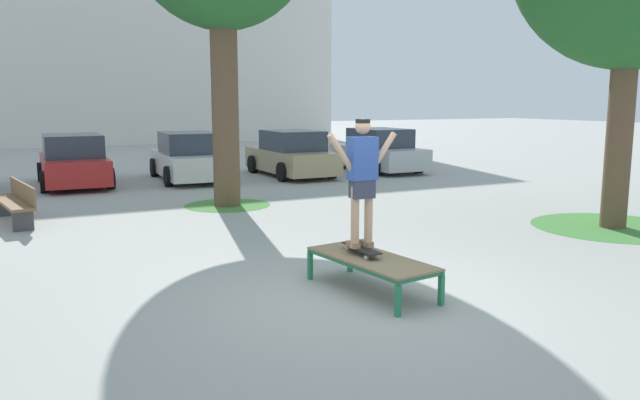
% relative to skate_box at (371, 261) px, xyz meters
% --- Properties ---
extents(ground_plane, '(120.00, 120.00, 0.00)m').
position_rel_skate_box_xyz_m(ground_plane, '(-0.36, -0.16, -0.41)').
color(ground_plane, '#A8A8A3').
extents(building_facade, '(32.20, 4.00, 15.48)m').
position_rel_skate_box_xyz_m(building_facade, '(-1.50, 31.12, 7.33)').
color(building_facade, silver).
rests_on(building_facade, ground).
extents(skate_box, '(1.01, 1.99, 0.46)m').
position_rel_skate_box_xyz_m(skate_box, '(0.00, 0.00, 0.00)').
color(skate_box, '#237A4C').
rests_on(skate_box, ground).
extents(skateboard, '(0.24, 0.81, 0.09)m').
position_rel_skate_box_xyz_m(skateboard, '(-0.03, 0.21, 0.12)').
color(skateboard, black).
rests_on(skateboard, skate_box).
extents(skater, '(1.00, 0.30, 1.69)m').
position_rel_skate_box_xyz_m(skater, '(-0.03, 0.21, 1.12)').
color(skater, tan).
rests_on(skater, skateboard).
extents(grass_patch_near_right, '(3.09, 3.09, 0.01)m').
position_rel_skate_box_xyz_m(grass_patch_near_right, '(6.45, 1.45, -0.41)').
color(grass_patch_near_right, '#47893D').
rests_on(grass_patch_near_right, ground).
extents(grass_patch_mid_back, '(2.04, 2.04, 0.01)m').
position_rel_skate_box_xyz_m(grass_patch_mid_back, '(0.43, 7.32, -0.41)').
color(grass_patch_mid_back, '#47893D').
rests_on(grass_patch_mid_back, ground).
extents(car_red, '(1.97, 4.23, 1.50)m').
position_rel_skate_box_xyz_m(car_red, '(-2.49, 12.70, 0.28)').
color(car_red, red).
rests_on(car_red, ground).
extents(car_white, '(2.08, 4.28, 1.50)m').
position_rel_skate_box_xyz_m(car_white, '(0.85, 12.43, 0.28)').
color(car_white, silver).
rests_on(car_white, ground).
extents(car_tan, '(1.92, 4.20, 1.50)m').
position_rel_skate_box_xyz_m(car_tan, '(4.19, 12.03, 0.28)').
color(car_tan, tan).
rests_on(car_tan, ground).
extents(car_silver, '(1.93, 4.20, 1.50)m').
position_rel_skate_box_xyz_m(car_silver, '(7.53, 11.98, 0.28)').
color(car_silver, '#B7BABF').
rests_on(car_silver, ground).
extents(park_bench, '(0.83, 2.44, 0.83)m').
position_rel_skate_box_xyz_m(park_bench, '(-4.10, 7.20, 0.03)').
color(park_bench, brown).
rests_on(park_bench, ground).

